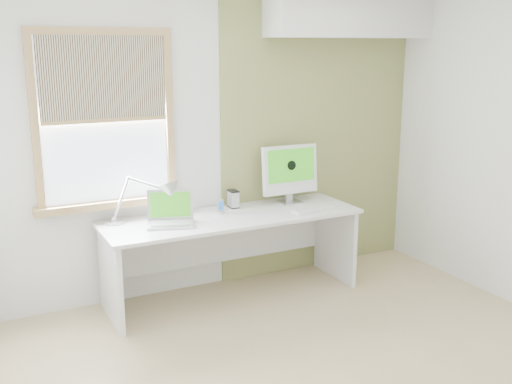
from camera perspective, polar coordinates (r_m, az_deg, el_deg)
room at (r=3.78m, az=7.19°, el=1.04°), size 4.04×3.54×2.64m
accent_wall at (r=5.75m, az=5.84°, el=5.44°), size 2.00×0.02×2.60m
soffit at (r=5.67m, az=8.86°, el=16.39°), size 1.60×0.40×0.42m
window at (r=4.92m, az=-14.12°, el=6.58°), size 1.20×0.14×1.42m
desk at (r=5.17m, az=-2.53°, el=-4.15°), size 2.20×0.70×0.73m
desk_lamp at (r=4.94m, az=-9.11°, el=-0.42°), size 0.66×0.32×0.38m
laptop at (r=4.87m, az=-8.12°, el=-2.23°), size 0.44×0.40×0.26m
phone_dock at (r=5.11m, az=-3.38°, el=-1.68°), size 0.07×0.07×0.13m
external_drive at (r=5.30m, az=-2.19°, el=-0.66°), size 0.08×0.12×0.15m
imac at (r=5.42m, az=3.23°, el=2.03°), size 0.54×0.18×0.53m
keyboard at (r=5.23m, az=5.75°, el=-1.67°), size 0.46×0.17×0.02m
mouse at (r=5.10m, az=3.81°, el=-1.96°), size 0.07×0.11×0.03m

